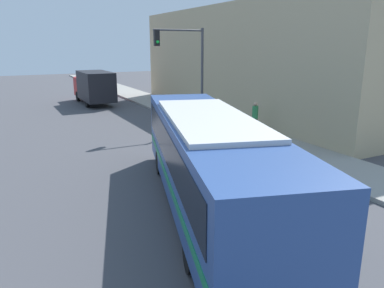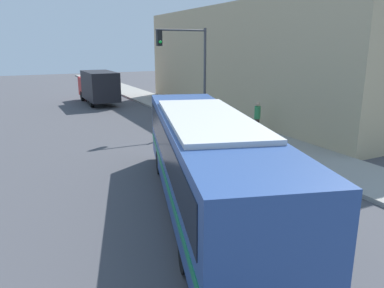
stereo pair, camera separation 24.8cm
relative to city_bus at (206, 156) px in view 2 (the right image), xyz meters
The scene contains 9 objects.
ground_plane 1.93m from the city_bus, 30.20° to the left, with size 120.00×120.00×0.00m, color #47474C.
sidewalk 21.56m from the city_bus, 71.61° to the left, with size 3.20×70.00×0.16m.
building_facade 18.08m from the city_bus, 50.65° to the left, with size 6.00×24.97×7.76m.
city_bus is the anchor object (origin of this frame).
delivery_truck 23.50m from the city_bus, 85.30° to the left, with size 2.30×6.77×2.85m.
fire_hydrant 6.92m from the city_bus, 31.93° to the left, with size 0.27×0.36×0.80m.
traffic_light_pole 12.42m from the city_bus, 66.41° to the left, with size 3.28×0.35×5.88m.
parking_meter 12.16m from the city_bus, 61.56° to the left, with size 0.14×0.14×1.39m.
pedestrian_near_corner 10.33m from the city_bus, 45.28° to the left, with size 0.34×0.34×1.80m.
Camera 2 is at (-5.96, -10.08, 5.10)m, focal length 35.00 mm.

